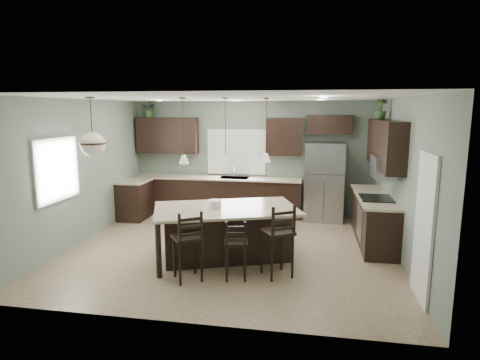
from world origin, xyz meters
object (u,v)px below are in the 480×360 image
object	(u,v)px
refrigerator	(324,182)
serving_dish	(214,204)
bar_stool_right	(277,240)
plant_back_left	(150,109)
bar_stool_center	(236,249)
bar_stool_left	(187,245)
kitchen_island	(226,233)

from	to	relation	value
refrigerator	serving_dish	distance (m)	3.53
refrigerator	serving_dish	world-z (taller)	refrigerator
bar_stool_right	plant_back_left	size ratio (longest dim) A/B	2.86
bar_stool_center	bar_stool_right	xyz separation A→B (m)	(0.62, 0.21, 0.11)
bar_stool_left	bar_stool_center	world-z (taller)	bar_stool_left
refrigerator	plant_back_left	bearing A→B (deg)	177.38
bar_stool_center	bar_stool_right	world-z (taller)	bar_stool_right
bar_stool_center	plant_back_left	bearing A→B (deg)	116.75
bar_stool_left	plant_back_left	xyz separation A→B (m)	(-2.21, 4.06, 2.05)
kitchen_island	bar_stool_left	xyz separation A→B (m)	(-0.39, -0.97, 0.10)
refrigerator	bar_stool_left	bearing A→B (deg)	-118.94
refrigerator	bar_stool_right	world-z (taller)	refrigerator
bar_stool_center	plant_back_left	size ratio (longest dim) A/B	2.32
bar_stool_left	plant_back_left	distance (m)	5.06
serving_dish	kitchen_island	bearing A→B (deg)	19.80
refrigerator	kitchen_island	xyz separation A→B (m)	(-1.74, -2.89, -0.46)
serving_dish	plant_back_left	distance (m)	4.29
refrigerator	serving_dish	bearing A→B (deg)	-123.13
bar_stool_left	bar_stool_right	size ratio (longest dim) A/B	0.95
refrigerator	plant_back_left	world-z (taller)	plant_back_left
serving_dish	bar_stool_center	xyz separation A→B (m)	(0.51, -0.74, -0.52)
kitchen_island	serving_dish	xyz separation A→B (m)	(-0.19, -0.07, 0.53)
bar_stool_center	plant_back_left	world-z (taller)	plant_back_left
bar_stool_right	serving_dish	bearing A→B (deg)	123.03
kitchen_island	plant_back_left	world-z (taller)	plant_back_left
bar_stool_left	plant_back_left	world-z (taller)	plant_back_left
refrigerator	plant_back_left	size ratio (longest dim) A/B	4.48
bar_stool_left	plant_back_left	size ratio (longest dim) A/B	2.71
refrigerator	bar_stool_left	xyz separation A→B (m)	(-2.14, -3.86, -0.37)
bar_stool_left	bar_stool_right	world-z (taller)	bar_stool_right
bar_stool_left	kitchen_island	bearing A→B (deg)	34.40
serving_dish	bar_stool_center	world-z (taller)	serving_dish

